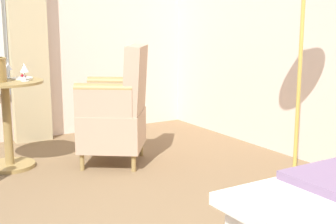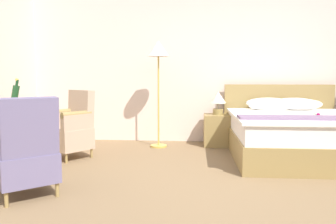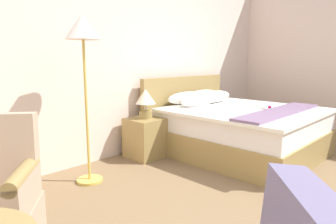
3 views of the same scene
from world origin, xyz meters
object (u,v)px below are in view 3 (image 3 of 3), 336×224
(floor_lamp_brass, at_px, (83,40))
(bed, at_px, (236,127))
(nightstand, at_px, (146,138))
(bedside_lamp, at_px, (145,100))

(floor_lamp_brass, bearing_deg, bed, -15.20)
(nightstand, relative_size, bedside_lamp, 1.36)
(bed, relative_size, bedside_lamp, 5.26)
(bed, height_order, bedside_lamp, bed)
(bed, distance_m, bedside_lamp, 1.37)
(bed, distance_m, floor_lamp_brass, 2.44)
(bed, height_order, floor_lamp_brass, floor_lamp_brass)
(nightstand, distance_m, bedside_lamp, 0.52)
(nightstand, bearing_deg, bed, -35.52)
(bedside_lamp, bearing_deg, bed, -35.51)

